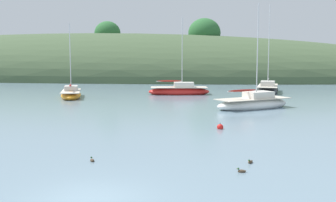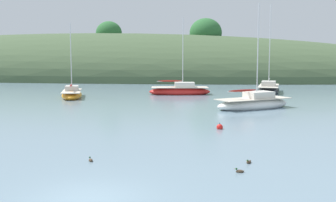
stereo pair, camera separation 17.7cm
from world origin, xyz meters
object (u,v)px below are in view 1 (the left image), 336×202
sailboat_red_portside (268,89)px  duck_lone_left (92,160)px  sailboat_blue_center (179,91)px  sailboat_white_near (71,94)px  duck_straggler (241,171)px  duck_lead (250,162)px  sailboat_black_sloop (253,103)px  mooring_buoy_channel (220,127)px

sailboat_red_portside → duck_lone_left: sailboat_red_portside is taller
sailboat_red_portside → sailboat_blue_center: 11.73m
sailboat_red_portside → sailboat_white_near: (-22.98, -9.36, -0.05)m
duck_straggler → duck_lead: 1.69m
sailboat_white_near → duck_straggler: bearing=-56.7°
sailboat_black_sloop → mooring_buoy_channel: (-2.90, -11.14, -0.34)m
duck_straggler → duck_lead: same height
mooring_buoy_channel → sailboat_red_portside: bearing=78.1°
sailboat_red_portside → sailboat_black_sloop: (-2.81, -15.82, 0.00)m
sailboat_blue_center → duck_lead: sailboat_blue_center is taller
duck_straggler → duck_lead: (0.46, 1.62, 0.00)m
sailboat_red_portside → duck_lead: size_ratio=28.23×
duck_straggler → sailboat_red_portside: bearing=82.9°
mooring_buoy_channel → duck_lead: 8.85m
mooring_buoy_channel → duck_straggler: size_ratio=1.28×
sailboat_blue_center → duck_straggler: sailboat_blue_center is taller
sailboat_black_sloop → duck_lone_left: sailboat_black_sloop is taller
duck_straggler → duck_lead: size_ratio=1.04×
sailboat_black_sloop → sailboat_red_portside: bearing=79.9°
sailboat_white_near → duck_lone_left: sailboat_white_near is taller
sailboat_white_near → duck_straggler: sailboat_white_near is taller
duck_lone_left → mooring_buoy_channel: bearing=57.8°
duck_lead → sailboat_black_sloop: bearing=86.1°
mooring_buoy_channel → duck_lone_left: (-5.93, -9.43, -0.07)m
sailboat_blue_center → sailboat_white_near: bearing=-155.1°
duck_lone_left → duck_lead: bearing=5.5°
sailboat_blue_center → sailboat_red_portside: bearing=19.1°
sailboat_red_portside → sailboat_white_near: sailboat_red_portside is taller
sailboat_white_near → mooring_buoy_channel: sailboat_white_near is taller
sailboat_red_portside → sailboat_black_sloop: 16.07m
sailboat_white_near → mooring_buoy_channel: size_ratio=16.18×
sailboat_red_portside → duck_lead: sailboat_red_portside is taller
sailboat_white_near → duck_straggler: (18.36, -27.94, -0.35)m
mooring_buoy_channel → duck_straggler: 10.39m
duck_lone_left → duck_lead: (7.48, 0.72, 0.00)m
sailboat_red_portside → mooring_buoy_channel: (-5.70, -26.96, -0.34)m
sailboat_blue_center → duck_lead: (6.92, -31.84, -0.40)m
sailboat_red_portside → sailboat_white_near: bearing=-157.9°
sailboat_black_sloop → duck_straggler: sailboat_black_sloop is taller
sailboat_blue_center → duck_straggler: (6.46, -33.46, -0.40)m
sailboat_white_near → duck_straggler: 33.43m
sailboat_white_near → sailboat_black_sloop: 21.19m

